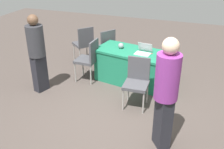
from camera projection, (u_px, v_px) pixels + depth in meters
name	position (u px, v px, depth m)	size (l,w,h in m)	color
ground_plane	(114.00, 121.00, 4.62)	(14.40, 14.40, 0.00)	#4C423D
table_foreground	(133.00, 66.00, 5.80)	(1.74, 1.04, 0.74)	#1E7A56
chair_tucked_left	(137.00, 80.00, 4.88)	(0.46, 0.46, 0.94)	#9E9993
chair_tucked_right	(84.00, 42.00, 6.75)	(0.62, 0.62, 0.95)	#9E9993
chair_by_pillar	(89.00, 58.00, 5.78)	(0.44, 0.44, 0.97)	#9E9993
chair_back_row	(105.00, 45.00, 6.52)	(0.61, 0.61, 0.95)	#9E9993
person_presenter	(166.00, 90.00, 3.65)	(0.47, 0.47, 1.74)	#26262D
person_attendee_standing	(37.00, 50.00, 5.23)	(0.43, 0.43, 1.62)	#26262D
laptop_silver	(143.00, 52.00, 5.49)	(0.35, 0.33, 0.21)	silver
yarn_ball	(121.00, 46.00, 5.76)	(0.12, 0.12, 0.12)	gray
scissors_red	(148.00, 54.00, 5.46)	(0.18, 0.04, 0.01)	red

